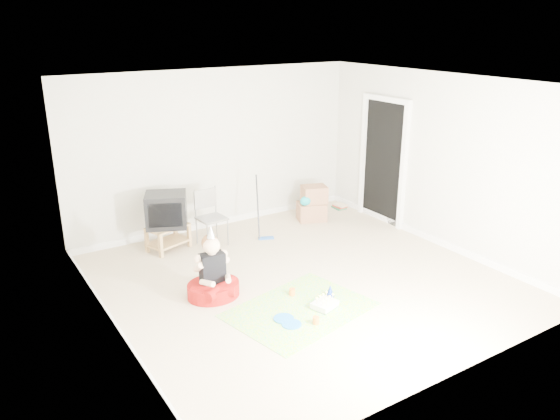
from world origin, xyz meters
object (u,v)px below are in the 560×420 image
cardboard_boxes (312,204)px  folding_chair (212,218)px  birthday_cake (325,305)px  tv_stand (168,235)px  seated_woman (213,281)px  crt_tv (166,210)px

cardboard_boxes → folding_chair: bearing=-178.1°
folding_chair → birthday_cake: bearing=-83.8°
tv_stand → cardboard_boxes: size_ratio=1.16×
folding_chair → seated_woman: size_ratio=0.92×
folding_chair → seated_woman: bearing=-115.4°
birthday_cake → crt_tv: bearing=108.8°
tv_stand → crt_tv: bearing=-63.4°
crt_tv → cardboard_boxes: bearing=22.1°
crt_tv → cardboard_boxes: crt_tv is taller
folding_chair → birthday_cake: (0.27, -2.53, -0.39)m
crt_tv → birthday_cake: bearing=-46.6°
tv_stand → seated_woman: 1.72m
tv_stand → folding_chair: folding_chair is taller
crt_tv → seated_woman: bearing=-68.1°
folding_chair → birthday_cake: 2.58m
crt_tv → cardboard_boxes: 2.62m
crt_tv → birthday_cake: crt_tv is taller
seated_woman → birthday_cake: 1.42m
seated_woman → birthday_cake: seated_woman is taller
tv_stand → folding_chair: size_ratio=0.80×
folding_chair → cardboard_boxes: folding_chair is taller
seated_woman → cardboard_boxes: bearing=30.9°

